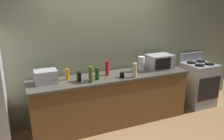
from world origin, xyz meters
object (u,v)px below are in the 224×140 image
Objects in this scene: paper_towel_roll at (141,64)px; bottle_olive_oil at (91,74)px; bottle_wine at (97,74)px; bottle_dish_soap at (67,74)px; microwave at (160,62)px; toaster_oven at (46,77)px; mug_black at (122,75)px; cordless_phone at (79,77)px; stove_range at (198,84)px; bottle_hot_sauce at (107,68)px; bottle_vinegar at (135,70)px.

paper_towel_roll reaches higher than bottle_olive_oil.
bottle_dish_soap is at bearing 156.92° from bottle_wine.
toaster_oven is at bearing 179.67° from microwave.
bottle_wine reaches higher than mug_black.
toaster_oven is 0.51m from cordless_phone.
stove_range is 4.21× the size of bottle_olive_oil.
stove_range is at bearing 2.55° from bottle_wine.
microwave is 1.41× the size of toaster_oven.
bottle_hot_sauce is (0.54, 0.12, 0.05)m from cordless_phone.
bottle_dish_soap is at bearing 178.68° from microwave.
bottle_olive_oil reaches higher than mug_black.
bottle_wine is (-0.92, -0.15, -0.03)m from paper_towel_roll.
bottle_hot_sauce is (-2.07, 0.05, 0.57)m from stove_range.
bottle_dish_soap is 0.91m from mug_black.
cordless_phone is (-2.60, -0.06, 0.51)m from stove_range.
toaster_oven is 1.66× the size of bottle_wine.
bottle_wine is at bearing 29.64° from bottle_olive_oil.
bottle_wine is at bearing -177.45° from stove_range.
microwave reaches higher than bottle_olive_oil.
bottle_olive_oil is at bearing -177.59° from mug_black.
cordless_phone is (0.49, -0.12, -0.03)m from toaster_oven.
bottle_dish_soap is at bearing 177.11° from bottle_hot_sauce.
bottle_olive_oil is at bearing -34.21° from cordless_phone.
cordless_phone is at bearing -14.13° from toaster_oven.
cordless_phone is at bearing 143.86° from bottle_olive_oil.
bottle_hot_sauce is (0.69, -0.03, 0.03)m from bottle_dish_soap.
microwave is 0.92m from mug_black.
bottle_hot_sauce is (-1.08, 0.01, -0.01)m from microwave.
paper_towel_roll is 0.93m from bottle_wine.
cordless_phone is 0.73m from mug_black.
cordless_phone is 0.21m from bottle_olive_oil.
bottle_wine is at bearing -170.54° from paper_towel_roll.
microwave reaches higher than bottle_hot_sauce.
toaster_oven is at bearing 178.89° from stove_range.
bottle_wine is (0.79, -0.16, -0.00)m from toaster_oven.
paper_towel_roll is 0.42m from bottle_vinegar.
microwave is 5.41× the size of mug_black.
mug_black is at bearing -48.84° from bottle_hot_sauce.
paper_towel_roll reaches higher than toaster_oven.
paper_towel_roll is 1.05× the size of bottle_olive_oil.
bottle_wine is 2.31× the size of mug_black.
bottle_hot_sauce is at bearing 179.68° from paper_towel_roll.
paper_towel_roll is at bearing -0.32° from bottle_hot_sauce.
cordless_phone is 0.22m from bottle_dish_soap.
microwave reaches higher than toaster_oven.
mug_black is at bearing -10.16° from toaster_oven.
bottle_vinegar is (-1.69, -0.24, 0.56)m from stove_range.
bottle_olive_oil is 0.57m from mug_black.
cordless_phone is (-1.62, -0.11, -0.06)m from microwave.
bottle_olive_oil is at bearing 175.59° from bottle_vinegar.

